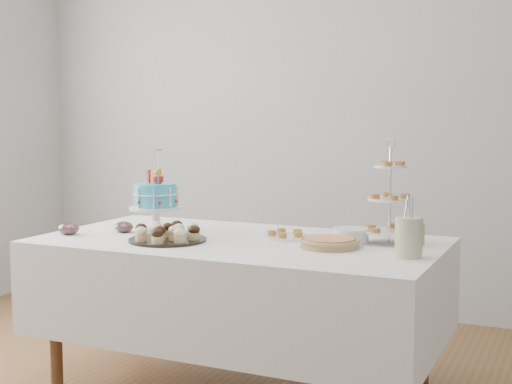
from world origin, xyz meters
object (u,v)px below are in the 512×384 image
at_px(jam_bowl_b, 124,227).
at_px(utensil_pitcher, 409,236).
at_px(plate_stack, 350,235).
at_px(cupcake_tray, 168,233).
at_px(pastry_plate, 286,235).
at_px(birthday_cake, 156,209).
at_px(jam_bowl_a, 69,229).
at_px(pie, 329,242).
at_px(table, 239,286).
at_px(tiered_stand, 390,200).

distance_m(jam_bowl_b, utensil_pitcher, 1.47).
height_order(jam_bowl_b, utensil_pitcher, utensil_pitcher).
distance_m(plate_stack, jam_bowl_b, 1.16).
bearing_deg(jam_bowl_b, cupcake_tray, -20.35).
bearing_deg(plate_stack, cupcake_tray, -157.31).
distance_m(plate_stack, pastry_plate, 0.32).
distance_m(birthday_cake, jam_bowl_a, 0.44).
height_order(cupcake_tray, pie, cupcake_tray).
bearing_deg(pastry_plate, birthday_cake, -172.80).
xyz_separation_m(jam_bowl_a, utensil_pitcher, (1.68, 0.13, 0.06)).
height_order(birthday_cake, plate_stack, birthday_cake).
xyz_separation_m(table, plate_stack, (0.51, 0.15, 0.26)).
distance_m(cupcake_tray, pie, 0.77).
height_order(jam_bowl_a, jam_bowl_b, jam_bowl_a).
relative_size(cupcake_tray, pie, 1.33).
distance_m(pie, tiered_stand, 0.36).
distance_m(pastry_plate, utensil_pitcher, 0.70).
xyz_separation_m(birthday_cake, utensil_pitcher, (1.34, -0.14, -0.02)).
bearing_deg(pastry_plate, jam_bowl_a, -160.51).
height_order(birthday_cake, pastry_plate, birthday_cake).
xyz_separation_m(table, jam_bowl_b, (-0.63, -0.06, 0.25)).
relative_size(pastry_plate, utensil_pitcher, 0.92).
relative_size(plate_stack, pastry_plate, 0.72).
bearing_deg(jam_bowl_a, plate_stack, 15.67).
height_order(pie, jam_bowl_b, jam_bowl_b).
xyz_separation_m(table, tiered_stand, (0.68, 0.20, 0.43)).
relative_size(cupcake_tray, tiered_stand, 0.76).
distance_m(plate_stack, jam_bowl_a, 1.40).
relative_size(jam_bowl_b, utensil_pitcher, 0.37).
xyz_separation_m(tiered_stand, pastry_plate, (-0.49, -0.07, -0.19)).
height_order(plate_stack, utensil_pitcher, utensil_pitcher).
height_order(tiered_stand, plate_stack, tiered_stand).
xyz_separation_m(cupcake_tray, jam_bowl_b, (-0.34, 0.13, -0.01)).
xyz_separation_m(plate_stack, jam_bowl_a, (-1.35, -0.38, -0.00)).
distance_m(pie, utensil_pitcher, 0.39).
bearing_deg(jam_bowl_a, birthday_cake, 39.39).
bearing_deg(birthday_cake, utensil_pitcher, 10.63).
xyz_separation_m(pie, jam_bowl_b, (-1.09, -0.04, 0.00)).
distance_m(tiered_stand, jam_bowl_a, 1.59).
height_order(pie, pastry_plate, pie).
relative_size(table, tiered_stand, 3.93).
relative_size(table, utensil_pitcher, 7.42).
bearing_deg(utensil_pitcher, pie, 162.49).
bearing_deg(table, pie, -2.22).
bearing_deg(pastry_plate, table, -144.26).
relative_size(table, jam_bowl_a, 18.08).
bearing_deg(birthday_cake, jam_bowl_a, -123.85).
bearing_deg(cupcake_tray, table, 32.46).
xyz_separation_m(cupcake_tray, tiered_stand, (0.97, 0.39, 0.16)).
relative_size(table, pastry_plate, 8.03).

